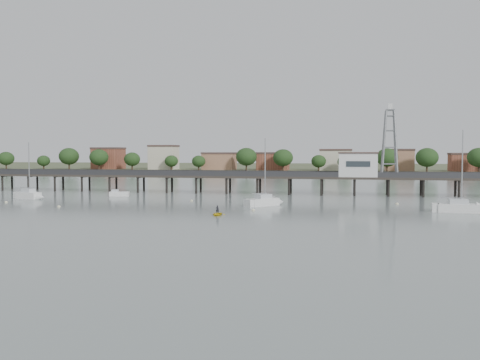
# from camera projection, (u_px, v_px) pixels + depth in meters

# --- Properties ---
(ground_plane) EXTENTS (500.00, 500.00, 0.00)m
(ground_plane) POSITION_uv_depth(u_px,v_px,m) (144.00, 234.00, 60.86)
(ground_plane) COLOR slate
(ground_plane) RESTS_ON ground
(pier) EXTENTS (150.00, 5.00, 5.50)m
(pier) POSITION_uv_depth(u_px,v_px,m) (243.00, 177.00, 119.43)
(pier) COLOR #2D2823
(pier) RESTS_ON ground
(pier_building) EXTENTS (8.40, 5.40, 5.30)m
(pier_building) POSITION_uv_depth(u_px,v_px,m) (358.00, 164.00, 114.40)
(pier_building) COLOR silver
(pier_building) RESTS_ON ground
(lattice_tower) EXTENTS (3.20, 3.20, 15.50)m
(lattice_tower) POSITION_uv_depth(u_px,v_px,m) (390.00, 144.00, 112.90)
(lattice_tower) COLOR slate
(lattice_tower) RESTS_ON ground
(sailboat_d) EXTENTS (8.27, 2.89, 13.44)m
(sailboat_d) POSITION_uv_depth(u_px,v_px,m) (467.00, 208.00, 82.21)
(sailboat_d) COLOR white
(sailboat_d) RESTS_ON ground
(sailboat_c) EXTENTS (6.58, 6.94, 12.32)m
(sailboat_c) POSITION_uv_depth(u_px,v_px,m) (268.00, 202.00, 92.90)
(sailboat_c) COLOR white
(sailboat_c) RESTS_ON ground
(sailboat_b) EXTENTS (7.32, 3.96, 11.73)m
(sailboat_b) POSITION_uv_depth(u_px,v_px,m) (32.00, 196.00, 105.74)
(sailboat_b) COLOR white
(sailboat_b) RESTS_ON ground
(white_tender) EXTENTS (4.34, 2.70, 1.57)m
(white_tender) POSITION_uv_depth(u_px,v_px,m) (119.00, 194.00, 112.65)
(white_tender) COLOR white
(white_tender) RESTS_ON ground
(yellow_dinghy) EXTENTS (1.98, 0.58, 2.76)m
(yellow_dinghy) POSITION_uv_depth(u_px,v_px,m) (217.00, 215.00, 78.58)
(yellow_dinghy) COLOR yellow
(yellow_dinghy) RESTS_ON ground
(dinghy_occupant) EXTENTS (0.62, 1.28, 0.29)m
(dinghy_occupant) POSITION_uv_depth(u_px,v_px,m) (217.00, 215.00, 78.58)
(dinghy_occupant) COLOR black
(dinghy_occupant) RESTS_ON ground
(mooring_buoys) EXTENTS (76.42, 16.64, 0.39)m
(mooring_buoys) POSITION_uv_depth(u_px,v_px,m) (219.00, 205.00, 92.31)
(mooring_buoys) COLOR #F6F0BF
(mooring_buoys) RESTS_ON ground
(far_shore) EXTENTS (500.00, 170.00, 10.40)m
(far_shore) POSITION_uv_depth(u_px,v_px,m) (305.00, 167.00, 295.38)
(far_shore) COLOR #475133
(far_shore) RESTS_ON ground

